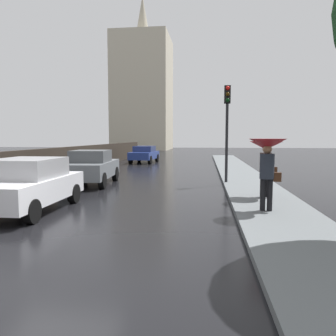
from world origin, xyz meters
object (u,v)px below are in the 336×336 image
Objects in this scene: traffic_light at (227,115)px; car_blue_far_ahead at (144,154)px; pedestrian_with_umbrella_near at (266,152)px; car_white_near_kerb at (27,184)px; pedestrian_with_umbrella_far at (267,154)px; car_grey_mid_road at (92,167)px.

car_blue_far_ahead is at bearing 115.29° from traffic_light.
car_white_near_kerb is at bearing -163.11° from pedestrian_with_umbrella_near.
pedestrian_with_umbrella_far is (-0.33, -2.11, 0.03)m from pedestrian_with_umbrella_near.
car_grey_mid_road is 2.12× the size of pedestrian_with_umbrella_far.
car_white_near_kerb is 0.97× the size of traffic_light.
car_grey_mid_road is at bearing 93.97° from car_blue_far_ahead.
pedestrian_with_umbrella_far is (6.60, -5.34, 0.86)m from car_grey_mid_road.
car_blue_far_ahead is 2.17× the size of pedestrian_with_umbrella_near.
car_white_near_kerb is 18.15m from car_blue_far_ahead.
pedestrian_with_umbrella_near is at bearing -92.41° from pedestrian_with_umbrella_far.
car_grey_mid_road is 1.03× the size of car_blue_far_ahead.
car_grey_mid_road is (0.02, 5.45, 0.01)m from car_white_near_kerb.
pedestrian_with_umbrella_far reaches higher than pedestrian_with_umbrella_near.
pedestrian_with_umbrella_far is at bearing -178.79° from car_white_near_kerb.
car_grey_mid_road is at bearing 154.16° from pedestrian_with_umbrella_near.
car_blue_far_ahead is 13.82m from traffic_light.
pedestrian_with_umbrella_near is 2.14m from pedestrian_with_umbrella_far.
pedestrian_with_umbrella_far is at bearing -99.71° from pedestrian_with_umbrella_near.
pedestrian_with_umbrella_near reaches higher than car_white_near_kerb.
traffic_light is at bearing -135.14° from car_white_near_kerb.
car_white_near_kerb is 2.20× the size of pedestrian_with_umbrella_near.
car_blue_far_ahead is at bearing 112.41° from pedestrian_with_umbrella_near.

